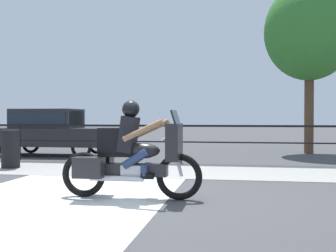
# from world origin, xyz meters

# --- Properties ---
(ground_plane) EXTENTS (120.00, 120.00, 0.00)m
(ground_plane) POSITION_xyz_m (0.00, 0.00, 0.00)
(ground_plane) COLOR #424244
(sidewalk_band) EXTENTS (44.00, 2.40, 0.01)m
(sidewalk_band) POSITION_xyz_m (0.00, 3.40, 0.01)
(sidewalk_band) COLOR #99968E
(sidewalk_band) RESTS_ON ground
(crosswalk_band) EXTENTS (3.61, 6.00, 0.01)m
(crosswalk_band) POSITION_xyz_m (-1.28, -0.20, 0.00)
(crosswalk_band) COLOR silver
(crosswalk_band) RESTS_ON ground
(fence_railing) EXTENTS (36.00, 0.05, 1.12)m
(fence_railing) POSITION_xyz_m (0.00, 5.42, 0.88)
(fence_railing) COLOR black
(fence_railing) RESTS_ON ground
(motorcycle) EXTENTS (2.38, 0.76, 1.62)m
(motorcycle) POSITION_xyz_m (-0.10, -0.07, 0.72)
(motorcycle) COLOR black
(motorcycle) RESTS_ON ground
(parked_car) EXTENTS (4.19, 1.72, 1.63)m
(parked_car) POSITION_xyz_m (-4.80, 7.02, 0.93)
(parked_car) COLOR #232326
(parked_car) RESTS_ON ground
(trash_bin) EXTENTS (0.50, 0.50, 1.01)m
(trash_bin) POSITION_xyz_m (-4.26, 3.42, 0.51)
(trash_bin) COLOR black
(trash_bin) RESTS_ON ground
(tree_behind_sign) EXTENTS (3.29, 3.29, 6.31)m
(tree_behind_sign) POSITION_xyz_m (4.22, 9.36, 4.48)
(tree_behind_sign) COLOR brown
(tree_behind_sign) RESTS_ON ground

